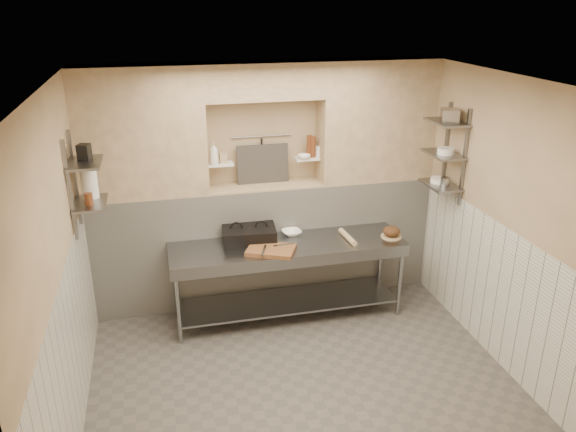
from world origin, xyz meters
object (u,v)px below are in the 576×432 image
object	(u,v)px
rolling_pin	(348,237)
bread_loaf	(392,231)
mixing_bowl	(292,233)
panini_press	(249,234)
jug_left	(89,182)
cutting_board	(271,250)
bottle_soap	(214,153)
bowl_alcove	(304,157)
prep_table	(288,265)

from	to	relation	value
rolling_pin	bread_loaf	distance (m)	0.51
mixing_bowl	bread_loaf	size ratio (longest dim) A/B	1.13
rolling_pin	bread_loaf	world-z (taller)	bread_loaf
panini_press	jug_left	bearing A→B (deg)	-167.25
cutting_board	bottle_soap	distance (m)	1.24
rolling_pin	jug_left	size ratio (longest dim) A/B	1.28
mixing_bowl	jug_left	xyz separation A→B (m)	(-2.08, -0.25, 0.84)
mixing_bowl	bottle_soap	bearing A→B (deg)	160.83
cutting_board	bowl_alcove	bearing A→B (deg)	51.10
prep_table	bottle_soap	distance (m)	1.49
mixing_bowl	bread_loaf	distance (m)	1.13
mixing_bowl	rolling_pin	size ratio (longest dim) A/B	0.54
bread_loaf	bottle_soap	world-z (taller)	bottle_soap
cutting_board	jug_left	size ratio (longest dim) A/B	1.59
bread_loaf	bottle_soap	xyz separation A→B (m)	(-1.90, 0.61, 0.87)
panini_press	bread_loaf	xyz separation A→B (m)	(1.58, -0.28, -0.01)
prep_table	panini_press	distance (m)	0.56
prep_table	mixing_bowl	xyz separation A→B (m)	(0.10, 0.25, 0.28)
bread_loaf	jug_left	size ratio (longest dim) A/B	0.62
mixing_bowl	bowl_alcove	size ratio (longest dim) A/B	1.44
bread_loaf	bottle_soap	distance (m)	2.17
mixing_bowl	jug_left	bearing A→B (deg)	-173.10
prep_table	jug_left	xyz separation A→B (m)	(-1.98, -0.00, 1.13)
panini_press	bottle_soap	size ratio (longest dim) A/B	2.47
panini_press	prep_table	bearing A→B (deg)	-21.54
prep_table	bowl_alcove	size ratio (longest dim) A/B	17.26
prep_table	bottle_soap	world-z (taller)	bottle_soap
panini_press	mixing_bowl	world-z (taller)	panini_press
bottle_soap	prep_table	bearing A→B (deg)	-36.84
cutting_board	bowl_alcove	xyz separation A→B (m)	(0.54, 0.66, 0.81)
bread_loaf	panini_press	bearing A→B (deg)	170.00
cutting_board	bottle_soap	bearing A→B (deg)	125.77
bowl_alcove	mixing_bowl	bearing A→B (deg)	-128.14
rolling_pin	jug_left	bearing A→B (deg)	179.58
prep_table	bowl_alcove	distance (m)	1.25
panini_press	bottle_soap	world-z (taller)	bottle_soap
prep_table	rolling_pin	distance (m)	0.74
panini_press	bread_loaf	bearing A→B (deg)	-4.63
bowl_alcove	jug_left	bearing A→B (deg)	-167.20
bottle_soap	bread_loaf	bearing A→B (deg)	-17.82
prep_table	bread_loaf	world-z (taller)	bread_loaf
bread_loaf	jug_left	world-z (taller)	jug_left
mixing_bowl	bowl_alcove	world-z (taller)	bowl_alcove
mixing_bowl	bowl_alcove	xyz separation A→B (m)	(0.21, 0.27, 0.81)
bread_loaf	bowl_alcove	xyz separation A→B (m)	(-0.87, 0.60, 0.76)
prep_table	bottle_soap	size ratio (longest dim) A/B	10.35
jug_left	cutting_board	bearing A→B (deg)	-4.65
panini_press	bowl_alcove	xyz separation A→B (m)	(0.71, 0.32, 0.76)
jug_left	prep_table	bearing A→B (deg)	0.05
prep_table	bread_loaf	distance (m)	1.23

